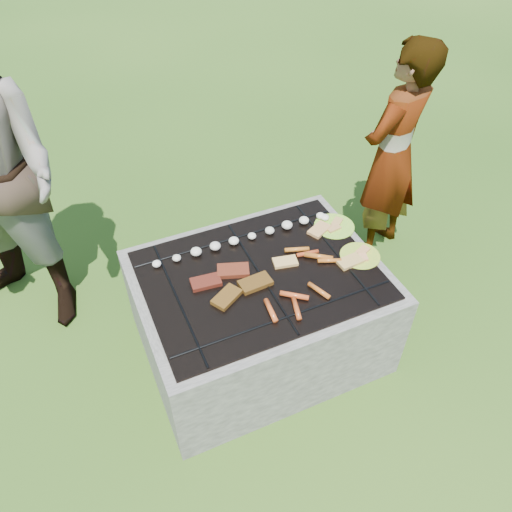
{
  "coord_description": "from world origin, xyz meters",
  "views": [
    {
      "loc": [
        -0.77,
        -1.68,
        2.48
      ],
      "look_at": [
        0.0,
        0.05,
        0.7
      ],
      "focal_mm": 35.0,
      "sensor_mm": 36.0,
      "label": 1
    }
  ],
  "objects_px": {
    "plate_near": "(360,256)",
    "cook": "(392,156)",
    "fire_pit": "(260,315)",
    "plate_far": "(334,227)"
  },
  "relations": [
    {
      "from": "plate_near",
      "to": "cook",
      "type": "relative_size",
      "value": 0.16
    },
    {
      "from": "fire_pit",
      "to": "plate_far",
      "type": "relative_size",
      "value": 4.44
    },
    {
      "from": "fire_pit",
      "to": "plate_near",
      "type": "height_order",
      "value": "plate_near"
    },
    {
      "from": "fire_pit",
      "to": "cook",
      "type": "relative_size",
      "value": 0.86
    },
    {
      "from": "fire_pit",
      "to": "plate_far",
      "type": "bearing_deg",
      "value": 17.92
    },
    {
      "from": "fire_pit",
      "to": "plate_far",
      "type": "distance_m",
      "value": 0.67
    },
    {
      "from": "plate_near",
      "to": "cook",
      "type": "height_order",
      "value": "cook"
    },
    {
      "from": "plate_near",
      "to": "cook",
      "type": "xyz_separation_m",
      "value": [
        0.6,
        0.59,
        0.15
      ]
    },
    {
      "from": "cook",
      "to": "plate_far",
      "type": "bearing_deg",
      "value": 6.59
    },
    {
      "from": "fire_pit",
      "to": "plate_far",
      "type": "height_order",
      "value": "plate_far"
    }
  ]
}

